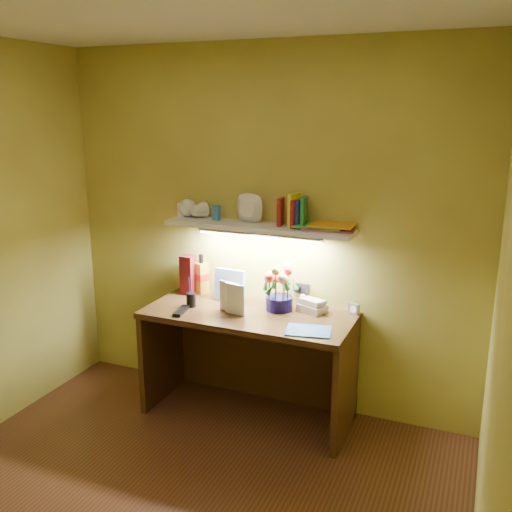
{
  "coord_description": "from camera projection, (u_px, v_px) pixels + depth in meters",
  "views": [
    {
      "loc": [
        1.43,
        -2.07,
        2.07
      ],
      "look_at": [
        -0.0,
        1.35,
        1.1
      ],
      "focal_mm": 40.0,
      "sensor_mm": 36.0,
      "label": 1
    }
  ],
  "objects": [
    {
      "name": "whisky_box",
      "position": [
        188.0,
        275.0,
        4.14
      ],
      "size": [
        0.09,
        0.09,
        0.29
      ],
      "primitive_type": "cube",
      "rotation": [
        0.0,
        0.0,
        0.02
      ],
      "color": "#540F13",
      "rests_on": "desk"
    },
    {
      "name": "wall_shelf",
      "position": [
        260.0,
        221.0,
        3.8
      ],
      "size": [
        1.31,
        0.32,
        0.25
      ],
      "color": "white",
      "rests_on": "ground"
    },
    {
      "name": "blue_folder",
      "position": [
        309.0,
        331.0,
        3.47
      ],
      "size": [
        0.31,
        0.25,
        0.01
      ],
      "primitive_type": "cube",
      "rotation": [
        0.0,
        0.0,
        0.2
      ],
      "color": "#3374C9",
      "rests_on": "desk"
    },
    {
      "name": "flower_bouquet",
      "position": [
        279.0,
        287.0,
        3.81
      ],
      "size": [
        0.26,
        0.26,
        0.32
      ],
      "primitive_type": null,
      "rotation": [
        0.0,
        0.0,
        -0.39
      ],
      "color": "#0C083E",
      "rests_on": "desk"
    },
    {
      "name": "desk_clock",
      "position": [
        354.0,
        309.0,
        3.76
      ],
      "size": [
        0.08,
        0.06,
        0.07
      ],
      "primitive_type": "cube",
      "rotation": [
        0.0,
        0.0,
        -0.33
      ],
      "color": "#B6B5BB",
      "rests_on": "desk"
    },
    {
      "name": "tv_remote",
      "position": [
        181.0,
        311.0,
        3.79
      ],
      "size": [
        0.08,
        0.2,
        0.02
      ],
      "primitive_type": "cube",
      "rotation": [
        0.0,
        0.0,
        0.16
      ],
      "color": "black",
      "rests_on": "desk"
    },
    {
      "name": "telephone",
      "position": [
        313.0,
        304.0,
        3.79
      ],
      "size": [
        0.21,
        0.18,
        0.1
      ],
      "primitive_type": null,
      "rotation": [
        0.0,
        0.0,
        -0.36
      ],
      "color": "beige",
      "rests_on": "desk"
    },
    {
      "name": "art_card",
      "position": [
        230.0,
        285.0,
        4.0
      ],
      "size": [
        0.23,
        0.06,
        0.23
      ],
      "primitive_type": null,
      "rotation": [
        0.0,
        0.0,
        -0.08
      ],
      "color": "white",
      "rests_on": "desk"
    },
    {
      "name": "pen_cup",
      "position": [
        191.0,
        295.0,
        3.89
      ],
      "size": [
        0.08,
        0.08,
        0.16
      ],
      "primitive_type": "cylinder",
      "rotation": [
        0.0,
        0.0,
        -0.2
      ],
      "color": "black",
      "rests_on": "desk"
    },
    {
      "name": "desk_book_a",
      "position": [
        220.0,
        294.0,
        3.83
      ],
      "size": [
        0.16,
        0.05,
        0.21
      ],
      "primitive_type": "imported",
      "rotation": [
        0.0,
        0.0,
        -0.21
      ],
      "color": "white",
      "rests_on": "desk"
    },
    {
      "name": "desk_book_b",
      "position": [
        226.0,
        297.0,
        3.78
      ],
      "size": [
        0.15,
        0.05,
        0.21
      ],
      "primitive_type": "imported",
      "rotation": [
        0.0,
        0.0,
        -0.22
      ],
      "color": "white",
      "rests_on": "desk"
    },
    {
      "name": "whisky_bottle",
      "position": [
        202.0,
        274.0,
        4.15
      ],
      "size": [
        0.1,
        0.1,
        0.29
      ],
      "primitive_type": null,
      "rotation": [
        0.0,
        0.0,
        -0.42
      ],
      "color": "#C48E1D",
      "rests_on": "desk"
    },
    {
      "name": "desk",
      "position": [
        248.0,
        365.0,
        3.88
      ],
      "size": [
        1.4,
        0.6,
        0.75
      ],
      "primitive_type": "cube",
      "color": "#37190F",
      "rests_on": "ground"
    }
  ]
}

